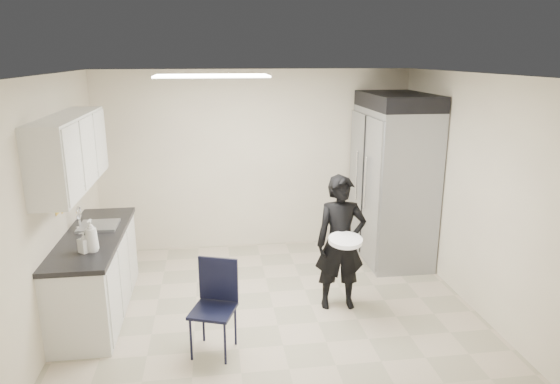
{
  "coord_description": "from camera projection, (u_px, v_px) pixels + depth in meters",
  "views": [
    {
      "loc": [
        -0.63,
        -5.1,
        2.79
      ],
      "look_at": [
        0.11,
        0.2,
        1.31
      ],
      "focal_mm": 32.0,
      "sensor_mm": 36.0,
      "label": 1
    }
  ],
  "objects": [
    {
      "name": "left_wall",
      "position": [
        53.0,
        207.0,
        5.05
      ],
      "size": [
        0.0,
        4.0,
        4.0
      ],
      "primitive_type": "plane",
      "rotation": [
        1.57,
        0.0,
        1.57
      ],
      "color": "beige",
      "rests_on": "floor"
    },
    {
      "name": "floor",
      "position": [
        273.0,
        307.0,
        5.7
      ],
      "size": [
        4.5,
        4.5,
        0.0
      ],
      "primitive_type": "plane",
      "color": "#B3A38D",
      "rests_on": "ground"
    },
    {
      "name": "right_wall",
      "position": [
        470.0,
        191.0,
        5.65
      ],
      "size": [
        0.0,
        4.0,
        4.0
      ],
      "primitive_type": "plane",
      "rotation": [
        1.57,
        0.0,
        -1.57
      ],
      "color": "beige",
      "rests_on": "floor"
    },
    {
      "name": "soap_bottle_b",
      "position": [
        84.0,
        242.0,
        4.88
      ],
      "size": [
        0.13,
        0.14,
        0.21
      ],
      "primitive_type": "imported",
      "rotation": [
        0.0,
        0.0,
        -0.69
      ],
      "color": "silver",
      "rests_on": "countertop"
    },
    {
      "name": "towel_dispenser",
      "position": [
        91.0,
        151.0,
        6.27
      ],
      "size": [
        0.22,
        0.3,
        0.35
      ],
      "primitive_type": "cube",
      "color": "black",
      "rests_on": "left_wall"
    },
    {
      "name": "upper_cabinets",
      "position": [
        70.0,
        152.0,
        5.13
      ],
      "size": [
        0.35,
        1.8,
        0.75
      ],
      "primitive_type": "cube",
      "color": "silver",
      "rests_on": "left_wall"
    },
    {
      "name": "faucet",
      "position": [
        79.0,
        219.0,
        5.57
      ],
      "size": [
        0.02,
        0.02,
        0.24
      ],
      "primitive_type": "cylinder",
      "color": "silver",
      "rests_on": "countertop"
    },
    {
      "name": "commercial_fridge",
      "position": [
        393.0,
        185.0,
        6.88
      ],
      "size": [
        0.8,
        1.35,
        2.1
      ],
      "primitive_type": "cube",
      "color": "gray",
      "rests_on": "floor"
    },
    {
      "name": "back_wall",
      "position": [
        256.0,
        161.0,
        7.26
      ],
      "size": [
        4.5,
        0.0,
        4.5
      ],
      "primitive_type": "plane",
      "rotation": [
        1.57,
        0.0,
        0.0
      ],
      "color": "beige",
      "rests_on": "floor"
    },
    {
      "name": "fridge_compressor",
      "position": [
        398.0,
        101.0,
        6.57
      ],
      "size": [
        0.8,
        1.35,
        0.2
      ],
      "primitive_type": "cube",
      "color": "black",
      "rests_on": "commercial_fridge"
    },
    {
      "name": "bucket_lid",
      "position": [
        345.0,
        240.0,
        5.27
      ],
      "size": [
        0.38,
        0.38,
        0.05
      ],
      "primitive_type": "cylinder",
      "rotation": [
        0.0,
        0.0,
        -0.06
      ],
      "color": "silver",
      "rests_on": "man_tuxedo"
    },
    {
      "name": "notice_sticker_left",
      "position": [
        57.0,
        211.0,
        5.17
      ],
      "size": [
        0.0,
        0.12,
        0.07
      ],
      "primitive_type": "cube",
      "color": "yellow",
      "rests_on": "left_wall"
    },
    {
      "name": "sink",
      "position": [
        99.0,
        230.0,
        5.64
      ],
      "size": [
        0.42,
        0.4,
        0.14
      ],
      "primitive_type": "cube",
      "color": "gray",
      "rests_on": "countertop"
    },
    {
      "name": "countertop",
      "position": [
        92.0,
        237.0,
        5.39
      ],
      "size": [
        0.64,
        1.95,
        0.05
      ],
      "primitive_type": "cube",
      "color": "black",
      "rests_on": "lower_counter"
    },
    {
      "name": "notice_sticker_right",
      "position": [
        63.0,
        209.0,
        5.37
      ],
      "size": [
        0.0,
        0.12,
        0.07
      ],
      "primitive_type": "cube",
      "color": "yellow",
      "rests_on": "left_wall"
    },
    {
      "name": "ceiling",
      "position": [
        272.0,
        74.0,
        5.01
      ],
      "size": [
        4.5,
        4.5,
        0.0
      ],
      "primitive_type": "plane",
      "rotation": [
        3.14,
        0.0,
        0.0
      ],
      "color": "silver",
      "rests_on": "back_wall"
    },
    {
      "name": "lower_counter",
      "position": [
        96.0,
        275.0,
        5.51
      ],
      "size": [
        0.6,
        1.9,
        0.86
      ],
      "primitive_type": "cube",
      "color": "silver",
      "rests_on": "floor"
    },
    {
      "name": "folding_chair",
      "position": [
        213.0,
        311.0,
        4.73
      ],
      "size": [
        0.5,
        0.5,
        0.88
      ],
      "primitive_type": "cube",
      "rotation": [
        0.0,
        0.0,
        -0.34
      ],
      "color": "black",
      "rests_on": "floor"
    },
    {
      "name": "man_tuxedo",
      "position": [
        340.0,
        243.0,
        5.54
      ],
      "size": [
        0.58,
        0.41,
        1.53
      ],
      "primitive_type": "imported",
      "rotation": [
        0.0,
        0.0,
        -0.06
      ],
      "color": "black",
      "rests_on": "floor"
    },
    {
      "name": "ceiling_panel",
      "position": [
        212.0,
        76.0,
        5.32
      ],
      "size": [
        1.2,
        0.6,
        0.02
      ],
      "primitive_type": "cube",
      "color": "white",
      "rests_on": "ceiling"
    },
    {
      "name": "soap_bottle_a",
      "position": [
        91.0,
        236.0,
        4.89
      ],
      "size": [
        0.14,
        0.14,
        0.33
      ],
      "primitive_type": "imported",
      "rotation": [
        0.0,
        0.0,
        -0.08
      ],
      "color": "white",
      "rests_on": "countertop"
    }
  ]
}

